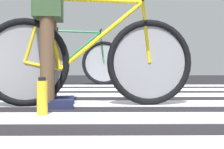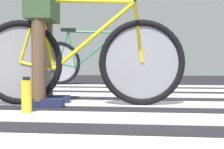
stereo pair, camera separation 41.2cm
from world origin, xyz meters
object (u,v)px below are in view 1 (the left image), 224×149
bicycle_2_of_2 (72,61)px  water_bottle (42,97)px  cyclist_1_of_2 (49,28)px  bicycle_1_of_2 (88,59)px

bicycle_2_of_2 → water_bottle: bicycle_2_of_2 is taller
cyclist_1_of_2 → bicycle_2_of_2: size_ratio=0.57×
water_bottle → bicycle_2_of_2: bearing=92.5°
cyclist_1_of_2 → water_bottle: (0.03, -0.47, -0.51)m
bicycle_1_of_2 → bicycle_2_of_2: (-0.42, 2.65, 0.00)m
bicycle_1_of_2 → bicycle_2_of_2: size_ratio=1.00×
water_bottle → bicycle_1_of_2: bearing=60.8°
bicycle_2_of_2 → cyclist_1_of_2: bearing=-92.9°
cyclist_1_of_2 → water_bottle: cyclist_1_of_2 is taller
bicycle_2_of_2 → water_bottle: (0.14, -3.14, -0.26)m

